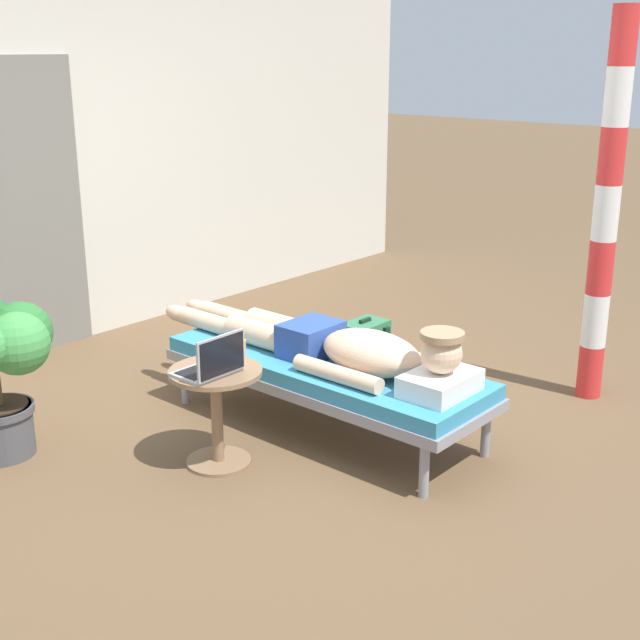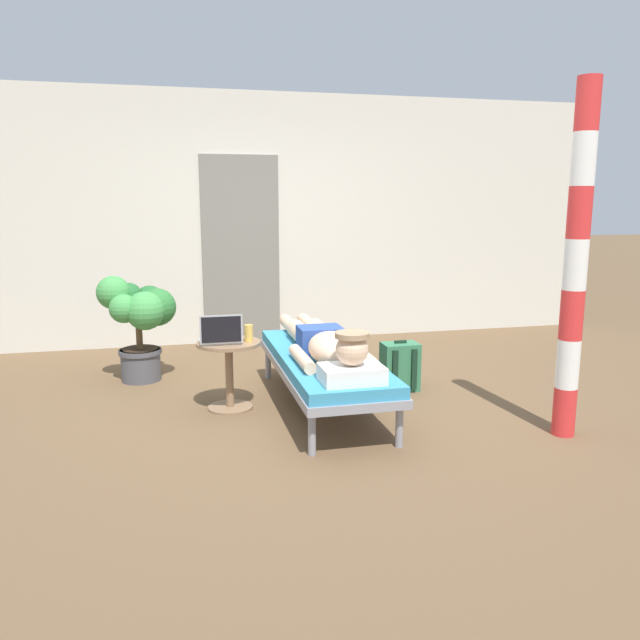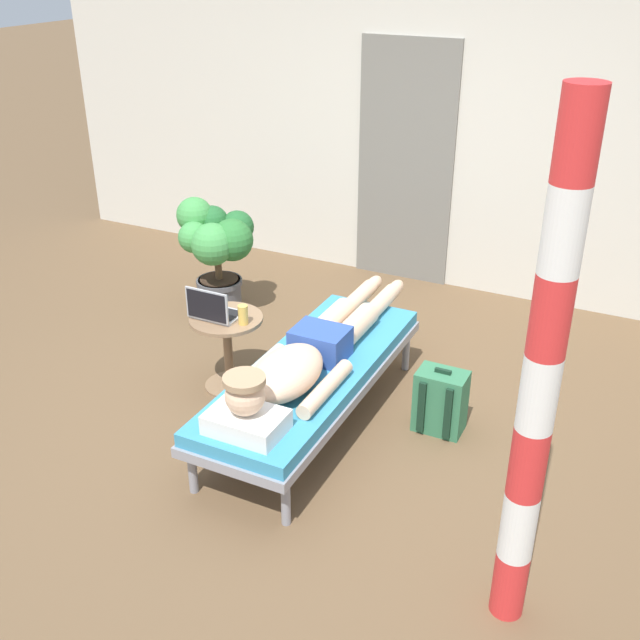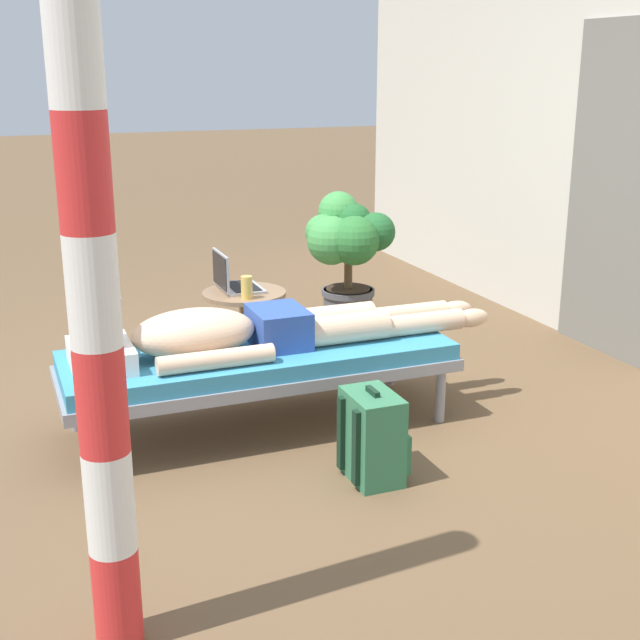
% 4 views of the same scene
% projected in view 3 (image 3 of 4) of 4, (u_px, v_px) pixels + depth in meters
% --- Properties ---
extents(ground_plane, '(40.00, 40.00, 0.00)m').
position_uv_depth(ground_plane, '(291.00, 421.00, 4.75)').
color(ground_plane, brown).
extents(house_wall_back, '(7.60, 0.20, 2.70)m').
position_uv_depth(house_wall_back, '(451.00, 126.00, 6.14)').
color(house_wall_back, beige).
rests_on(house_wall_back, ground).
extents(house_door_panel, '(0.84, 0.03, 2.04)m').
position_uv_depth(house_door_panel, '(405.00, 164.00, 6.33)').
color(house_door_panel, slate).
rests_on(house_door_panel, ground).
extents(lounge_chair, '(0.68, 1.96, 0.42)m').
position_uv_depth(lounge_chair, '(313.00, 375.00, 4.58)').
color(lounge_chair, gray).
rests_on(lounge_chair, ground).
extents(person_reclining, '(0.53, 2.17, 0.33)m').
position_uv_depth(person_reclining, '(305.00, 357.00, 4.43)').
color(person_reclining, white).
rests_on(person_reclining, lounge_chair).
extents(side_table, '(0.48, 0.48, 0.52)m').
position_uv_depth(side_table, '(227.00, 340.00, 4.96)').
color(side_table, '#8C6B4C').
rests_on(side_table, ground).
extents(laptop, '(0.31, 0.24, 0.23)m').
position_uv_depth(laptop, '(213.00, 310.00, 4.84)').
color(laptop, '#A5A8AD').
rests_on(laptop, side_table).
extents(drink_glass, '(0.06, 0.06, 0.13)m').
position_uv_depth(drink_glass, '(243.00, 315.00, 4.77)').
color(drink_glass, gold).
rests_on(drink_glass, side_table).
extents(backpack, '(0.30, 0.26, 0.42)m').
position_uv_depth(backpack, '(441.00, 401.00, 4.59)').
color(backpack, '#33724C').
rests_on(backpack, ground).
extents(potted_plant, '(0.66, 0.61, 0.93)m').
position_uv_depth(potted_plant, '(217.00, 246.00, 5.87)').
color(potted_plant, '#4C4C51').
rests_on(potted_plant, ground).
extents(porch_post, '(0.15, 0.15, 2.32)m').
position_uv_depth(porch_post, '(539.00, 393.00, 2.89)').
color(porch_post, red).
rests_on(porch_post, ground).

